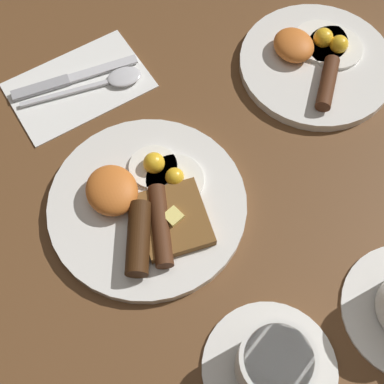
# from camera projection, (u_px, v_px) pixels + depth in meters

# --- Properties ---
(ground_plane) EXTENTS (3.00, 3.00, 0.00)m
(ground_plane) POSITION_uv_depth(u_px,v_px,m) (148.00, 207.00, 0.71)
(ground_plane) COLOR brown
(breakfast_plate_near) EXTENTS (0.26, 0.26, 0.05)m
(breakfast_plate_near) POSITION_uv_depth(u_px,v_px,m) (147.00, 205.00, 0.69)
(breakfast_plate_near) COLOR silver
(breakfast_plate_near) RESTS_ON ground_plane
(breakfast_plate_far) EXTENTS (0.23, 0.23, 0.04)m
(breakfast_plate_far) POSITION_uv_depth(u_px,v_px,m) (316.00, 61.00, 0.80)
(breakfast_plate_far) COLOR silver
(breakfast_plate_far) RESTS_ON ground_plane
(teacup_near) EXTENTS (0.16, 0.16, 0.08)m
(teacup_near) POSITION_uv_depth(u_px,v_px,m) (273.00, 366.00, 0.59)
(teacup_near) COLOR silver
(teacup_near) RESTS_ON ground_plane
(napkin) EXTENTS (0.15, 0.21, 0.01)m
(napkin) POSITION_uv_depth(u_px,v_px,m) (79.00, 85.00, 0.79)
(napkin) COLOR white
(napkin) RESTS_ON ground_plane
(knife) EXTENTS (0.04, 0.19, 0.01)m
(knife) POSITION_uv_depth(u_px,v_px,m) (68.00, 80.00, 0.79)
(knife) COLOR silver
(knife) RESTS_ON napkin
(spoon) EXTENTS (0.05, 0.18, 0.01)m
(spoon) POSITION_uv_depth(u_px,v_px,m) (112.00, 80.00, 0.79)
(spoon) COLOR silver
(spoon) RESTS_ON napkin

